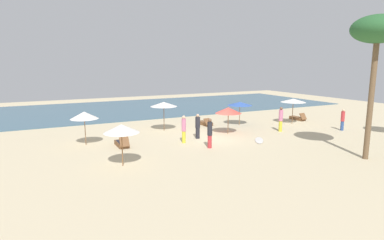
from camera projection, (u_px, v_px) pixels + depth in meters
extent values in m
plane|color=beige|center=(213.00, 138.00, 22.59)|extent=(60.00, 60.00, 0.00)
cube|color=#3D6075|center=(139.00, 108.00, 37.53)|extent=(48.00, 16.00, 0.06)
cylinder|color=olive|center=(240.00, 114.00, 27.18)|extent=(0.05, 0.05, 1.93)
cone|color=#3359B2|center=(240.00, 104.00, 27.03)|extent=(2.08, 2.08, 0.30)
cylinder|color=brown|center=(122.00, 146.00, 16.28)|extent=(0.05, 0.05, 2.12)
cone|color=white|center=(121.00, 129.00, 16.13)|extent=(1.82, 1.82, 0.44)
cylinder|color=olive|center=(228.00, 121.00, 23.85)|extent=(0.06, 0.06, 1.93)
cone|color=#D84C3F|center=(228.00, 110.00, 23.71)|extent=(1.95, 1.95, 0.45)
cylinder|color=brown|center=(164.00, 117.00, 24.86)|extent=(0.05, 0.05, 2.21)
cone|color=white|center=(164.00, 104.00, 24.68)|extent=(2.07, 2.07, 0.35)
cylinder|color=brown|center=(293.00, 111.00, 27.78)|extent=(0.05, 0.05, 2.13)
cone|color=white|center=(293.00, 100.00, 27.61)|extent=(2.13, 2.13, 0.30)
cylinder|color=brown|center=(85.00, 129.00, 20.53)|extent=(0.05, 0.05, 2.12)
cone|color=white|center=(84.00, 115.00, 20.38)|extent=(1.77, 1.77, 0.47)
cube|color=brown|center=(122.00, 144.00, 20.33)|extent=(0.61, 1.50, 0.28)
cube|color=brown|center=(124.00, 142.00, 19.66)|extent=(0.57, 0.42, 0.58)
cube|color=#26262D|center=(122.00, 142.00, 20.30)|extent=(0.52, 1.05, 0.03)
cube|color=brown|center=(205.00, 123.00, 27.28)|extent=(0.82, 1.57, 0.28)
cube|color=brown|center=(208.00, 122.00, 26.58)|extent=(0.64, 0.58, 0.52)
cube|color=brown|center=(297.00, 118.00, 29.77)|extent=(0.62, 1.51, 0.28)
cube|color=brown|center=(303.00, 116.00, 29.10)|extent=(0.57, 0.44, 0.57)
cylinder|color=yellow|center=(280.00, 126.00, 24.67)|extent=(0.36, 0.36, 0.83)
cylinder|color=#D17299|center=(281.00, 115.00, 24.52)|extent=(0.43, 0.43, 0.86)
sphere|color=brown|center=(281.00, 108.00, 24.43)|extent=(0.23, 0.23, 0.23)
cylinder|color=#26262D|center=(198.00, 133.00, 22.40)|extent=(0.34, 0.34, 0.74)
cylinder|color=#26262D|center=(198.00, 122.00, 22.26)|extent=(0.40, 0.40, 0.78)
sphere|color=tan|center=(198.00, 116.00, 22.18)|extent=(0.21, 0.21, 0.21)
cylinder|color=yellow|center=(184.00, 137.00, 21.13)|extent=(0.33, 0.33, 0.79)
cylinder|color=#D17299|center=(184.00, 125.00, 20.98)|extent=(0.39, 0.39, 0.83)
sphere|color=beige|center=(184.00, 117.00, 20.89)|extent=(0.22, 0.22, 0.22)
cylinder|color=#BF3338|center=(210.00, 142.00, 19.86)|extent=(0.28, 0.28, 0.81)
cylinder|color=#26262D|center=(210.00, 129.00, 19.72)|extent=(0.33, 0.33, 0.84)
sphere|color=brown|center=(210.00, 120.00, 19.63)|extent=(0.23, 0.23, 0.23)
cylinder|color=#2D4C8C|center=(342.00, 126.00, 25.04)|extent=(0.30, 0.30, 0.74)
cylinder|color=#BF3338|center=(343.00, 116.00, 24.91)|extent=(0.36, 0.36, 0.77)
sphere|color=beige|center=(343.00, 110.00, 24.83)|extent=(0.21, 0.21, 0.21)
cylinder|color=brown|center=(371.00, 100.00, 17.12)|extent=(0.29, 0.29, 6.48)
ellipsoid|color=#285B2D|center=(378.00, 29.00, 16.47)|extent=(2.68, 2.68, 1.47)
ellipsoid|color=silver|center=(259.00, 140.00, 21.76)|extent=(1.57, 1.85, 0.07)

